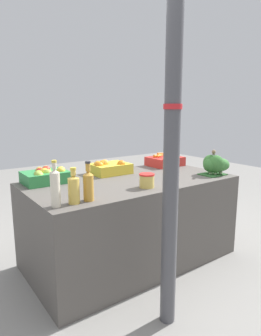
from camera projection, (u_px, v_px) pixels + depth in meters
ground_plane at (130, 258)px, 2.73m from camera, size 10.00×10.00×0.00m
market_table at (130, 220)px, 2.65m from camera, size 1.76×0.93×0.74m
support_pole at (172, 126)px, 1.70m from camera, size 0.11×0.11×2.48m
apple_crate at (45, 176)px, 2.45m from camera, size 0.35×0.28×0.13m
orange_crate at (109, 168)px, 2.80m from camera, size 0.35×0.28×0.14m
carrot_crate at (165, 161)px, 3.21m from camera, size 0.35×0.28×0.13m
broccoli_pile at (215, 164)px, 2.76m from camera, size 0.25×0.22×0.18m
juice_bottle_cloudy at (55, 187)px, 1.83m from camera, size 0.06×0.06×0.29m
juice_bottle_golden at (74, 189)px, 1.90m from camera, size 0.07×0.07×0.23m
juice_bottle_amber at (88, 185)px, 1.96m from camera, size 0.07×0.07×0.26m
pickle_jar at (147, 181)px, 2.31m from camera, size 0.12×0.12×0.11m
sparrow_bird at (214, 152)px, 2.74m from camera, size 0.11×0.09×0.05m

